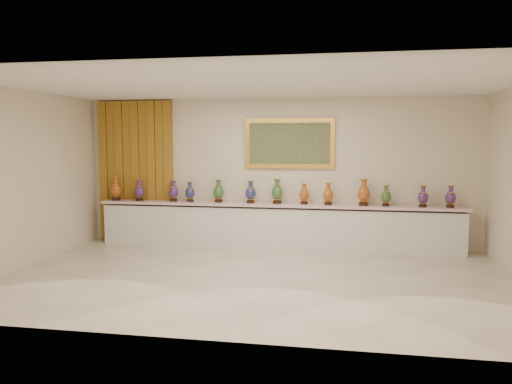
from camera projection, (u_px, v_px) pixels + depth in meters
ground at (257, 278)px, 7.82m from camera, size 8.00×8.00×0.00m
room at (160, 167)px, 10.48m from camera, size 8.00×8.00×8.00m
counter at (276, 226)px, 10.00m from camera, size 7.28×0.48×0.90m
vase_0 at (116, 190)px, 10.46m from camera, size 0.28×0.28×0.50m
vase_1 at (139, 191)px, 10.40m from camera, size 0.22×0.22×0.44m
vase_2 at (174, 192)px, 10.31m from camera, size 0.20×0.20×0.43m
vase_3 at (190, 193)px, 10.20m from camera, size 0.25×0.25×0.42m
vase_4 at (219, 192)px, 10.15m from camera, size 0.27×0.27×0.46m
vase_5 at (251, 193)px, 10.01m from camera, size 0.21×0.21×0.46m
vase_6 at (277, 193)px, 9.93m from camera, size 0.30×0.30×0.49m
vase_7 at (304, 195)px, 9.85m from camera, size 0.25×0.25×0.41m
vase_8 at (328, 195)px, 9.75m from camera, size 0.24×0.24×0.43m
vase_9 at (364, 193)px, 9.62m from camera, size 0.32×0.32×0.52m
vase_10 at (386, 197)px, 9.55m from camera, size 0.25×0.25×0.41m
vase_11 at (423, 197)px, 9.41m from camera, size 0.24×0.24×0.42m
vase_12 at (451, 198)px, 9.34m from camera, size 0.24×0.24×0.42m
label_card at (187, 202)px, 10.12m from camera, size 0.10×0.06×0.00m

